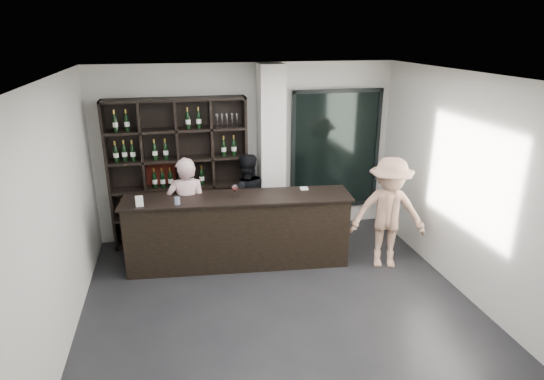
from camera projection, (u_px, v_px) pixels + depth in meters
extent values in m
cube|color=black|center=(286.00, 321.00, 5.60)|extent=(5.00, 5.50, 0.01)
cube|color=silver|center=(271.00, 154.00, 7.47)|extent=(0.40, 0.40, 2.90)
cube|color=black|center=(336.00, 150.00, 7.93)|extent=(1.60, 0.08, 2.10)
cube|color=black|center=(336.00, 150.00, 7.93)|extent=(1.48, 0.02, 1.98)
cube|color=black|center=(238.00, 232.00, 6.79)|extent=(3.24, 0.61, 1.06)
cube|color=black|center=(238.00, 198.00, 6.61)|extent=(3.32, 0.69, 0.03)
imported|color=#C89EA2|center=(188.00, 210.00, 6.82)|extent=(0.63, 0.44, 1.65)
imported|color=black|center=(246.00, 199.00, 7.47)|extent=(0.75, 0.59, 1.52)
imported|color=tan|center=(388.00, 213.00, 6.65)|extent=(1.23, 0.92, 1.69)
cylinder|color=#C6DEF8|center=(177.00, 201.00, 6.29)|extent=(0.08, 0.08, 0.10)
cube|color=white|center=(304.00, 188.00, 6.91)|extent=(0.12, 0.12, 0.02)
cube|color=white|center=(139.00, 201.00, 6.21)|extent=(0.10, 0.05, 0.15)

